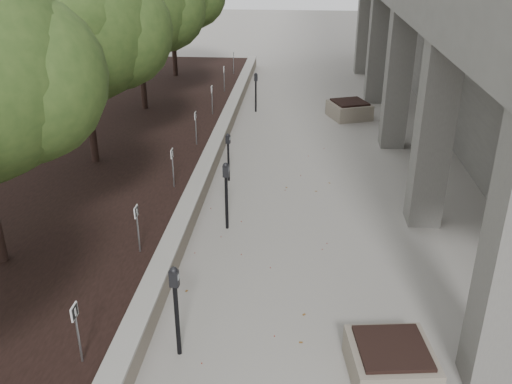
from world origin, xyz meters
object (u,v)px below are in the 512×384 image
(crabapple_tree_3, at_px, (82,58))
(planter_back, at_px, (349,109))
(parking_meter_3, at_px, (226,196))
(parking_meter_5, at_px, (256,92))
(planter_front, at_px, (391,361))
(parking_meter_2, at_px, (177,312))
(crabapple_tree_5, at_px, (172,9))
(parking_meter_4, at_px, (228,157))
(crabapple_tree_4, at_px, (138,27))

(crabapple_tree_3, relative_size, planter_back, 4.26)
(crabapple_tree_3, xyz_separation_m, planter_back, (7.11, 5.76, -2.82))
(parking_meter_3, distance_m, parking_meter_5, 8.93)
(parking_meter_3, relative_size, parking_meter_5, 1.08)
(parking_meter_5, xyz_separation_m, planter_front, (3.05, -13.23, -0.44))
(parking_meter_2, height_order, planter_back, parking_meter_2)
(crabapple_tree_3, xyz_separation_m, parking_meter_5, (3.77, 6.23, -2.41))
(crabapple_tree_3, bearing_deg, crabapple_tree_5, 90.00)
(crabapple_tree_3, bearing_deg, parking_meter_2, -61.60)
(parking_meter_4, bearing_deg, parking_meter_3, -65.58)
(crabapple_tree_3, bearing_deg, parking_meter_3, -34.94)
(parking_meter_3, xyz_separation_m, planter_back, (3.24, 8.47, -0.48))
(parking_meter_3, bearing_deg, crabapple_tree_4, 115.77)
(planter_front, bearing_deg, parking_meter_4, 115.15)
(crabapple_tree_5, relative_size, parking_meter_4, 4.17)
(crabapple_tree_3, bearing_deg, crabapple_tree_4, 90.00)
(planter_back, bearing_deg, parking_meter_4, -121.01)
(parking_meter_3, xyz_separation_m, planter_front, (2.94, -4.29, -0.50))
(parking_meter_3, bearing_deg, planter_back, 68.17)
(parking_meter_2, distance_m, parking_meter_4, 6.67)
(crabapple_tree_4, distance_m, parking_meter_5, 4.64)
(parking_meter_3, bearing_deg, parking_meter_2, -93.88)
(crabapple_tree_5, bearing_deg, parking_meter_5, -45.04)
(parking_meter_4, distance_m, parking_meter_5, 6.34)
(crabapple_tree_5, height_order, planter_back, crabapple_tree_5)
(crabapple_tree_4, relative_size, planter_back, 4.26)
(crabapple_tree_5, distance_m, planter_front, 18.54)
(crabapple_tree_4, relative_size, parking_meter_2, 3.48)
(planter_front, distance_m, planter_back, 12.77)
(crabapple_tree_5, bearing_deg, planter_back, -30.78)
(crabapple_tree_4, relative_size, parking_meter_3, 3.51)
(crabapple_tree_4, relative_size, parking_meter_4, 4.17)
(parking_meter_5, bearing_deg, crabapple_tree_4, -176.91)
(parking_meter_5, distance_m, planter_back, 3.40)
(crabapple_tree_4, bearing_deg, parking_meter_4, -54.97)
(crabapple_tree_5, xyz_separation_m, planter_back, (7.11, -4.24, -2.82))
(parking_meter_4, relative_size, planter_front, 1.12)
(parking_meter_5, height_order, planter_front, parking_meter_5)
(parking_meter_3, bearing_deg, parking_meter_5, 89.76)
(parking_meter_2, bearing_deg, parking_meter_3, 92.23)
(parking_meter_3, height_order, planter_front, parking_meter_3)
(planter_back, bearing_deg, crabapple_tree_4, -173.87)
(parking_meter_2, xyz_separation_m, parking_meter_5, (0.10, 13.00, -0.07))
(crabapple_tree_3, height_order, planter_back, crabapple_tree_3)
(parking_meter_3, distance_m, planter_front, 5.23)
(planter_back, bearing_deg, crabapple_tree_3, -140.98)
(parking_meter_2, distance_m, planter_back, 13.02)
(parking_meter_4, bearing_deg, crabapple_tree_3, -163.80)
(parking_meter_4, relative_size, parking_meter_5, 0.91)
(parking_meter_3, height_order, planter_back, parking_meter_3)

